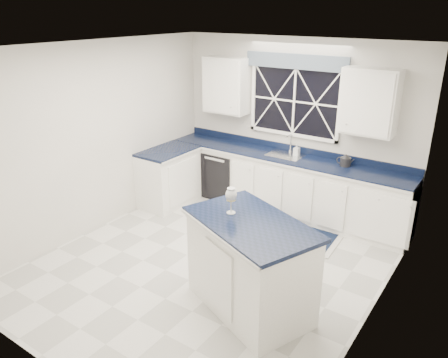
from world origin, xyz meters
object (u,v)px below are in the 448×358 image
Objects in this scene: dishwasher at (226,173)px; island at (250,265)px; faucet at (290,143)px; soap_bottle at (297,150)px; kettle at (345,160)px; wine_glass at (231,196)px.

island is at bearing -50.78° from dishwasher.
faucet is 2.79m from island.
soap_bottle reaches higher than dishwasher.
dishwasher is 1.31m from faucet.
faucet reaches higher than kettle.
soap_bottle is at bearing 99.79° from wine_glass.
dishwasher is 3.22× the size of kettle.
faucet is 0.95m from kettle.
island is (0.86, -2.59, -0.57)m from faucet.
dishwasher is at bearing 176.14° from kettle.
island is 2.54m from kettle.
island is at bearing -98.47° from kettle.
wine_glass reaches higher than dishwasher.
kettle reaches higher than dishwasher.
dishwasher is 4.48× the size of soap_bottle.
island is at bearing -71.69° from faucet.
dishwasher is 0.50× the size of island.
faucet is 1.65× the size of soap_bottle.
soap_bottle reaches higher than island.
faucet reaches higher than dishwasher.
wine_glass is at bearing -80.21° from soap_bottle.
kettle is 0.88× the size of wine_glass.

